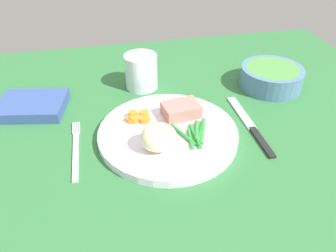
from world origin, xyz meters
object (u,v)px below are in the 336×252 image
dinner_plate (168,134)px  meat_portion (181,110)px  napkin (32,105)px  knife (250,126)px  water_glass (141,74)px  fork (76,149)px  salad_bowl (271,76)px

dinner_plate → meat_portion: bearing=49.4°
napkin → meat_portion: bearing=-20.3°
knife → water_glass: 27.99cm
meat_portion → water_glass: 16.98cm
fork → dinner_plate: bearing=-1.9°
meat_portion → salad_bowl: size_ratio=0.49×
water_glass → knife: bearing=-47.4°
fork → water_glass: bearing=50.6°
salad_bowl → napkin: size_ratio=1.05×
dinner_plate → fork: 17.26cm
fork → salad_bowl: salad_bowl is taller
knife → dinner_plate: bearing=178.6°
fork → knife: (34.04, -0.03, -0.00)cm
dinner_plate → salad_bowl: bearing=26.5°
napkin → water_glass: bearing=11.4°
water_glass → napkin: bearing=-168.6°
water_glass → salad_bowl: water_glass is taller
knife → napkin: bearing=159.8°
dinner_plate → meat_portion: meat_portion is taller
knife → napkin: size_ratio=1.49×
fork → salad_bowl: (45.14, 14.14, 2.55)cm
knife → salad_bowl: bearing=51.5°
fork → water_glass: 25.70cm
knife → salad_bowl: size_ratio=1.42×
meat_portion → knife: meat_portion is taller
fork → water_glass: size_ratio=2.06×
meat_portion → dinner_plate: bearing=-130.6°
meat_portion → salad_bowl: salad_bowl is taller
meat_portion → knife: bearing=-18.6°
water_glass → salad_bowl: size_ratio=0.56×
dinner_plate → water_glass: bearing=95.7°
meat_portion → napkin: bearing=159.7°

